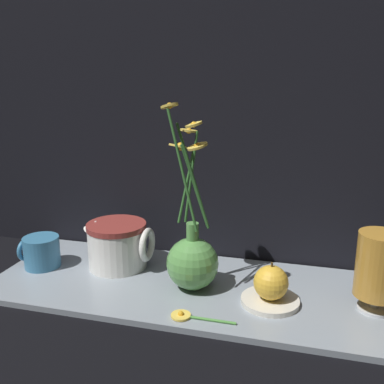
# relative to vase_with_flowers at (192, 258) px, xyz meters

# --- Properties ---
(ground_plane) EXTENTS (6.00, 6.00, 0.00)m
(ground_plane) POSITION_rel_vase_with_flowers_xyz_m (-0.01, 0.01, -0.08)
(ground_plane) COLOR black
(shelf) EXTENTS (0.83, 0.32, 0.01)m
(shelf) POSITION_rel_vase_with_flowers_xyz_m (-0.01, 0.01, -0.07)
(shelf) COLOR gray
(shelf) RESTS_ON ground_plane
(backdrop_wall) EXTENTS (1.33, 0.02, 1.10)m
(backdrop_wall) POSITION_rel_vase_with_flowers_xyz_m (-0.01, 0.18, 0.47)
(backdrop_wall) COLOR black
(backdrop_wall) RESTS_ON ground_plane
(vase_with_flowers) EXTENTS (0.12, 0.14, 0.37)m
(vase_with_flowers) POSITION_rel_vase_with_flowers_xyz_m (0.00, 0.00, 0.00)
(vase_with_flowers) COLOR #59994C
(vase_with_flowers) RESTS_ON shelf
(yellow_mug) EXTENTS (0.09, 0.08, 0.07)m
(yellow_mug) POSITION_rel_vase_with_flowers_xyz_m (-0.36, 0.02, -0.03)
(yellow_mug) COLOR teal
(yellow_mug) RESTS_ON shelf
(ceramic_pitcher) EXTENTS (0.16, 0.13, 0.11)m
(ceramic_pitcher) POSITION_rel_vase_with_flowers_xyz_m (-0.19, 0.06, -0.01)
(ceramic_pitcher) COLOR white
(ceramic_pitcher) RESTS_ON shelf
(tea_glass) EXTENTS (0.08, 0.08, 0.15)m
(tea_glass) POSITION_rel_vase_with_flowers_xyz_m (0.35, 0.00, 0.02)
(tea_glass) COLOR silver
(tea_glass) RESTS_ON shelf
(saucer_plate) EXTENTS (0.11, 0.11, 0.01)m
(saucer_plate) POSITION_rel_vase_with_flowers_xyz_m (0.16, -0.02, -0.06)
(saucer_plate) COLOR silver
(saucer_plate) RESTS_ON shelf
(orange_fruit) EXTENTS (0.07, 0.07, 0.07)m
(orange_fruit) POSITION_rel_vase_with_flowers_xyz_m (0.16, -0.02, -0.02)
(orange_fruit) COLOR gold
(orange_fruit) RESTS_ON saucer_plate
(loose_daisy) EXTENTS (0.12, 0.04, 0.01)m
(loose_daisy) POSITION_rel_vase_with_flowers_xyz_m (0.02, -0.11, -0.06)
(loose_daisy) COLOR #4C8E3D
(loose_daisy) RESTS_ON shelf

